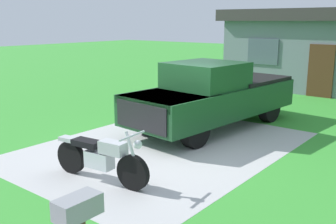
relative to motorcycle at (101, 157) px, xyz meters
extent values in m
plane|color=green|center=(-0.39, 2.37, -0.47)|extent=(80.00, 80.00, 0.00)
cube|color=#B2B2B2|center=(-0.39, 2.37, -0.47)|extent=(5.12, 7.01, 0.01)
cylinder|color=black|center=(0.75, 0.08, -0.14)|extent=(0.67, 0.19, 0.66)
cylinder|color=black|center=(-0.79, -0.09, -0.14)|extent=(0.67, 0.19, 0.66)
cube|color=silver|center=(-0.04, 0.00, -0.05)|extent=(0.58, 0.32, 0.32)
cube|color=#B7BABF|center=(0.31, 0.03, 0.25)|extent=(0.55, 0.32, 0.24)
cube|color=black|center=(-0.34, -0.04, 0.23)|extent=(0.63, 0.34, 0.12)
cube|color=#B7BABF|center=(-0.79, -0.09, 0.23)|extent=(0.50, 0.25, 0.08)
cylinder|color=silver|center=(0.75, 0.08, 0.23)|extent=(0.34, 0.10, 0.77)
cylinder|color=silver|center=(0.75, 0.08, 0.55)|extent=(0.12, 0.70, 0.04)
sphere|color=silver|center=(0.87, 0.10, 0.41)|extent=(0.16, 0.16, 0.16)
cylinder|color=black|center=(0.23, 2.80, -0.05)|extent=(0.38, 0.86, 0.84)
cylinder|color=black|center=(-1.40, 2.95, -0.05)|extent=(0.38, 0.86, 0.84)
cylinder|color=black|center=(0.56, 6.29, -0.05)|extent=(0.38, 0.86, 0.84)
cylinder|color=black|center=(-1.08, 6.44, -0.05)|extent=(0.38, 0.86, 0.84)
cube|color=#194723|center=(-0.42, 4.67, 0.33)|extent=(2.51, 5.76, 0.80)
cube|color=#194723|center=(-0.59, 2.83, 0.63)|extent=(2.07, 2.07, 0.20)
cube|color=#194723|center=(-0.46, 4.27, 1.08)|extent=(1.97, 2.06, 0.70)
cube|color=#3F4C56|center=(-0.53, 3.47, 0.98)|extent=(1.71, 0.32, 0.60)
cube|color=black|center=(-0.27, 6.21, 0.58)|extent=(2.12, 2.57, 0.50)
cube|color=black|center=(-0.68, 1.90, 0.33)|extent=(1.70, 0.26, 0.64)
cube|color=gray|center=(2.38, -2.42, 0.68)|extent=(0.26, 0.48, 0.22)
cube|color=#4C2D19|center=(0.44, 11.27, 0.58)|extent=(1.00, 0.08, 2.10)
cube|color=#4C5966|center=(-2.08, 11.27, 1.23)|extent=(1.40, 0.06, 1.10)
camera|label=1|loc=(5.37, -4.70, 2.52)|focal=41.90mm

